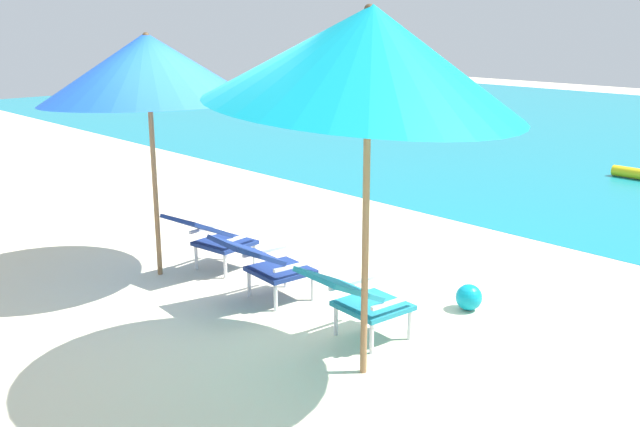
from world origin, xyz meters
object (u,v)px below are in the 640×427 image
Objects in this scene: beach_umbrella_left at (148,68)px; beach_umbrella_right at (369,57)px; lounge_chair_right at (357,296)px; beach_ball at (469,297)px; lounge_chair_left at (212,235)px; lounge_chair_center at (265,261)px.

beach_umbrella_right reaches higher than beach_umbrella_left.
lounge_chair_right is 1.96m from beach_umbrella_right.
beach_umbrella_left is at bearing -150.35° from beach_ball.
lounge_chair_right is at bearing 140.17° from beach_umbrella_right.
lounge_chair_right is at bearing -3.02° from lounge_chair_left.
beach_ball is (1.38, 1.24, -0.28)m from lounge_chair_center.
lounge_chair_center is at bearing -179.83° from lounge_chair_right.
lounge_chair_right is (1.18, 0.00, 0.00)m from lounge_chair_center.
lounge_chair_left is 3.23m from beach_umbrella_right.
lounge_chair_left is 2.20m from lounge_chair_right.
lounge_chair_right is 3.82× the size of beach_ball.
beach_umbrella_right reaches higher than lounge_chair_right.
beach_umbrella_right is 12.18× the size of beach_ball.
lounge_chair_right is 0.31× the size of beach_umbrella_right.
beach_umbrella_left is 3.71m from beach_ball.
lounge_chair_left and lounge_chair_right have the same top height.
lounge_chair_left and lounge_chair_center have the same top height.
beach_ball is (2.73, 1.56, -1.97)m from beach_umbrella_left.
lounge_chair_left is at bearing 176.98° from lounge_chair_right.
lounge_chair_left reaches higher than beach_ball.
lounge_chair_left is 1.03× the size of lounge_chair_center.
lounge_chair_right is at bearing 0.17° from lounge_chair_center.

